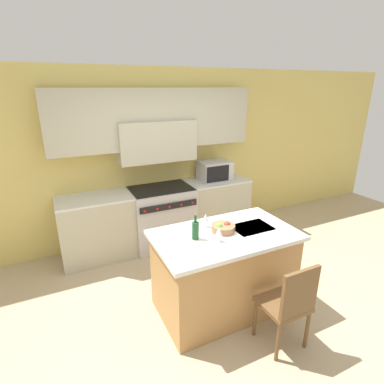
% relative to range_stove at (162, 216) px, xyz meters
% --- Properties ---
extents(ground_plane, '(10.00, 10.00, 0.00)m').
position_rel_range_stove_xyz_m(ground_plane, '(-0.00, -1.78, -0.47)').
color(ground_plane, tan).
extents(back_cabinetry, '(10.00, 0.46, 2.70)m').
position_rel_range_stove_xyz_m(back_cabinetry, '(-0.00, 0.28, 1.10)').
color(back_cabinetry, '#DBC166').
rests_on(back_cabinetry, ground_plane).
extents(back_counter, '(3.02, 0.62, 0.94)m').
position_rel_range_stove_xyz_m(back_counter, '(-0.00, 0.02, -0.00)').
color(back_counter, '#B2AD93').
rests_on(back_counter, ground_plane).
extents(range_stove, '(0.96, 0.70, 0.95)m').
position_rel_range_stove_xyz_m(range_stove, '(0.00, 0.00, 0.00)').
color(range_stove, '#B7B7BC').
rests_on(range_stove, ground_plane).
extents(microwave, '(0.51, 0.38, 0.32)m').
position_rel_range_stove_xyz_m(microwave, '(0.96, 0.02, 0.63)').
color(microwave, '#B7B7BC').
rests_on(microwave, back_counter).
extents(kitchen_island, '(1.53, 0.90, 0.94)m').
position_rel_range_stove_xyz_m(kitchen_island, '(0.11, -1.71, 0.00)').
color(kitchen_island, '#B7844C').
rests_on(kitchen_island, ground_plane).
extents(island_chair, '(0.42, 0.40, 0.93)m').
position_rel_range_stove_xyz_m(island_chair, '(0.36, -2.46, 0.05)').
color(island_chair, brown).
rests_on(island_chair, ground_plane).
extents(wine_bottle, '(0.07, 0.07, 0.27)m').
position_rel_range_stove_xyz_m(wine_bottle, '(-0.23, -1.68, 0.57)').
color(wine_bottle, '#194723').
rests_on(wine_bottle, kitchen_island).
extents(wine_glass_near, '(0.07, 0.07, 0.16)m').
position_rel_range_stove_xyz_m(wine_glass_near, '(-0.04, -1.83, 0.58)').
color(wine_glass_near, white).
rests_on(wine_glass_near, kitchen_island).
extents(wine_glass_far, '(0.07, 0.07, 0.16)m').
position_rel_range_stove_xyz_m(wine_glass_far, '(-0.01, -1.48, 0.58)').
color(wine_glass_far, white).
rests_on(wine_glass_far, kitchen_island).
extents(fruit_bowl, '(0.26, 0.26, 0.10)m').
position_rel_range_stove_xyz_m(fruit_bowl, '(0.11, -1.65, 0.51)').
color(fruit_bowl, '#996B47').
rests_on(fruit_bowl, kitchen_island).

